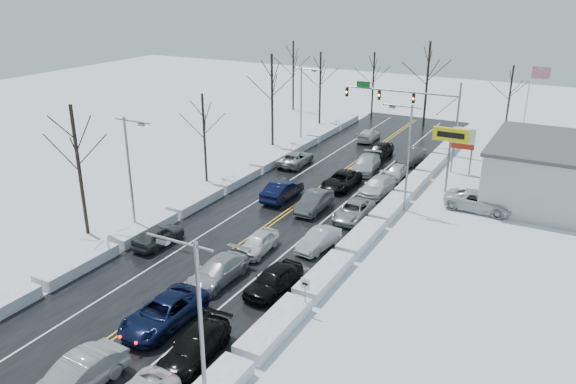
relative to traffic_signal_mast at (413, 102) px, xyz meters
The scene contains 42 objects.
ground 28.73m from the traffic_signal_mast, 97.02° to the right, with size 160.00×160.00×0.00m, color silver.
road_surface 26.78m from the traffic_signal_mast, 97.55° to the right, with size 14.00×84.00×0.01m, color black.
snow_bank_left 28.77m from the traffic_signal_mast, 113.03° to the right, with size 1.69×72.00×0.79m, color white.
snow_bank_right 26.88m from the traffic_signal_mast, 80.92° to the right, with size 1.69×72.00×0.79m, color white.
traffic_signal_mast is the anchor object (origin of this frame).
tires_plus_sign 13.92m from the traffic_signal_mast, 59.54° to the right, with size 3.20×0.34×6.00m.
used_vehicles_sign 9.50m from the traffic_signal_mast, 40.34° to the right, with size 2.20×0.22×4.65m.
speed_limit_sign 36.51m from the traffic_signal_mast, 82.48° to the right, with size 0.55×0.09×2.35m.
flagpole 11.90m from the traffic_signal_mast, ahead, with size 1.87×1.20×10.00m.
streetlight_se 46.25m from the traffic_signal_mast, 83.98° to the right, with size 3.20×0.25×9.00m.
streetlight_ne 18.63m from the traffic_signal_mast, 74.91° to the right, with size 3.20×0.25×9.00m.
streetlight_sw 34.08m from the traffic_signal_mast, 110.16° to the right, with size 3.20×0.25×9.00m.
streetlight_nw 12.40m from the traffic_signal_mast, 161.23° to the right, with size 3.20×0.25×9.00m.
tree_left_b 37.16m from the traffic_signal_mast, 113.74° to the right, with size 4.00×4.00×10.00m.
tree_left_c 24.38m from the traffic_signal_mast, 124.90° to the right, with size 3.40×3.40×8.50m.
tree_left_d 15.93m from the traffic_signal_mast, 157.76° to the right, with size 4.20×4.20×10.50m.
tree_left_e 15.51m from the traffic_signal_mast, 157.13° to the left, with size 3.80×3.80×9.50m.
tree_far_a 24.63m from the traffic_signal_mast, 150.75° to the left, with size 4.00×4.00×10.00m.
tree_far_b 16.10m from the traffic_signal_mast, 125.98° to the left, with size 3.60×3.60×9.00m.
tree_far_c 11.32m from the traffic_signal_mast, 97.48° to the left, with size 4.40×4.40×11.00m.
tree_far_d 15.16m from the traffic_signal_mast, 55.64° to the left, with size 3.40×3.40×8.50m.
queued_car_2 41.13m from the traffic_signal_mast, 92.44° to the right, with size 2.62×5.69×1.58m, color black.
queued_car_3 35.72m from the traffic_signal_mast, 93.06° to the right, with size 2.09×5.15×1.50m, color #9FA2A7.
queued_car_4 31.01m from the traffic_signal_mast, 93.33° to the right, with size 1.67×4.16×1.42m, color white.
queued_car_5 22.44m from the traffic_signal_mast, 94.26° to the right, with size 1.68×4.81×1.58m, color #424547.
queued_car_6 16.50m from the traffic_signal_mast, 96.69° to the right, with size 2.40×5.22×1.45m, color black.
queued_car_7 11.39m from the traffic_signal_mast, 98.67° to the right, with size 2.21×5.44×1.58m, color #AFB2B8.
queued_car_8 7.70m from the traffic_signal_mast, 109.57° to the right, with size 1.99×4.96×1.69m, color black.
queued_car_11 42.72m from the traffic_signal_mast, 87.76° to the right, with size 2.04×5.02×1.46m, color black.
queued_car_12 35.11m from the traffic_signal_mast, 86.89° to the right, with size 1.89×4.70×1.60m, color black.
queued_car_13 28.54m from the traffic_signal_mast, 86.33° to the right, with size 1.47×4.22×1.39m, color #AEB1B6.
queued_car_14 22.46m from the traffic_signal_mast, 84.89° to the right, with size 2.29×4.98×1.38m, color #929499.
queued_car_15 16.38m from the traffic_signal_mast, 83.59° to the right, with size 2.08×5.11×1.48m, color silver.
queued_car_16 12.03m from the traffic_signal_mast, 79.92° to the right, with size 1.57×3.91×1.33m, color silver.
queued_car_17 7.59m from the traffic_signal_mast, 70.40° to the right, with size 1.65×4.74×1.56m, color #383B3C.
oncoming_car_0 22.02m from the traffic_signal_mast, 104.15° to the right, with size 1.77×5.08×1.67m, color black.
oncoming_car_1 15.40m from the traffic_signal_mast, 127.19° to the right, with size 2.40×5.20×1.45m, color #929399.
oncoming_car_2 7.76m from the traffic_signal_mast, 168.51° to the left, with size 1.93×4.74×1.38m, color silver.
oncoming_car_3 34.54m from the traffic_signal_mast, 104.96° to the right, with size 1.75×4.36×1.49m, color #393B3E.
parked_car_0 19.21m from the traffic_signal_mast, 54.62° to the right, with size 2.69×5.84×1.62m, color silver.
parked_car_1 19.44m from the traffic_signal_mast, 44.15° to the right, with size 2.27×5.58×1.62m, color #46484B.
parked_car_2 14.70m from the traffic_signal_mast, 32.48° to the right, with size 1.77×4.40×1.50m, color black.
Camera 1 is at (20.67, -33.15, 18.29)m, focal length 35.00 mm.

